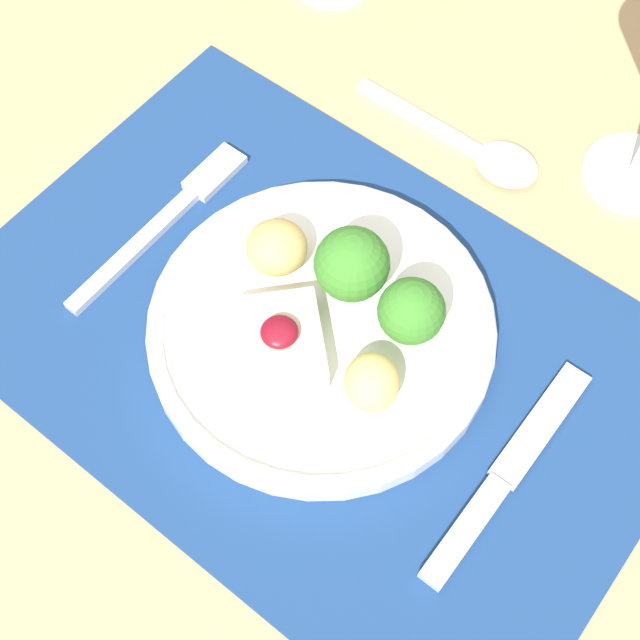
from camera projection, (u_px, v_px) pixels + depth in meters
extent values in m
plane|color=gray|center=(318.00, 582.00, 1.30)|extent=(8.00, 8.00, 0.00)
cube|color=tan|center=(317.00, 352.00, 0.64)|extent=(1.18, 1.08, 0.03)
cylinder|color=tan|center=(238.00, 49.00, 1.31)|extent=(0.06, 0.06, 0.74)
cube|color=navy|center=(317.00, 341.00, 0.63)|extent=(0.49, 0.33, 0.00)
cylinder|color=white|center=(320.00, 328.00, 0.62)|extent=(0.24, 0.24, 0.02)
torus|color=white|center=(320.00, 323.00, 0.61)|extent=(0.24, 0.24, 0.01)
cube|color=beige|center=(280.00, 342.00, 0.59)|extent=(0.09, 0.09, 0.02)
ellipsoid|color=maroon|center=(279.00, 332.00, 0.58)|extent=(0.03, 0.03, 0.01)
cylinder|color=#84B256|center=(408.00, 329.00, 0.60)|extent=(0.01, 0.01, 0.02)
sphere|color=#387A28|center=(411.00, 311.00, 0.58)|extent=(0.05, 0.05, 0.05)
cylinder|color=#84B256|center=(347.00, 283.00, 0.62)|extent=(0.01, 0.01, 0.02)
sphere|color=#387A28|center=(348.00, 262.00, 0.59)|extent=(0.05, 0.05, 0.05)
ellipsoid|color=#DBBC6B|center=(372.00, 382.00, 0.57)|extent=(0.05, 0.05, 0.03)
ellipsoid|color=tan|center=(277.00, 247.00, 0.62)|extent=(0.05, 0.05, 0.03)
cube|color=silver|center=(134.00, 249.00, 0.66)|extent=(0.01, 0.13, 0.01)
cube|color=silver|center=(215.00, 172.00, 0.69)|extent=(0.02, 0.05, 0.01)
cube|color=silver|center=(465.00, 531.00, 0.56)|extent=(0.02, 0.08, 0.01)
cube|color=silver|center=(541.00, 425.00, 0.59)|extent=(0.02, 0.10, 0.00)
cube|color=silver|center=(420.00, 118.00, 0.72)|extent=(0.12, 0.01, 0.01)
ellipsoid|color=silver|center=(506.00, 164.00, 0.69)|extent=(0.05, 0.04, 0.02)
cylinder|color=white|center=(632.00, 174.00, 0.69)|extent=(0.08, 0.08, 0.01)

